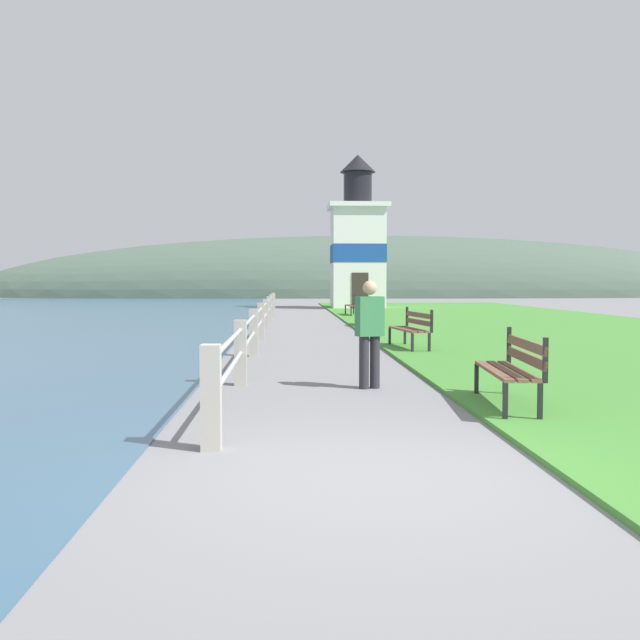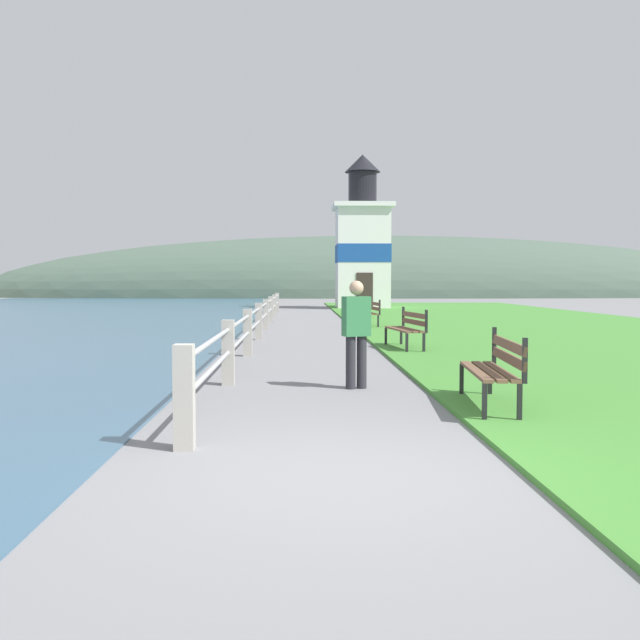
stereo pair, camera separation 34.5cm
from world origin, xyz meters
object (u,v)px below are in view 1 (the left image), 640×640
object	(u,v)px
park_bench_midway	(412,326)
park_bench_far	(369,311)
person_strolling	(370,330)
lighthouse	(358,246)
park_bench_by_lighthouse	(354,304)
park_bench_near	(513,365)

from	to	relation	value
park_bench_midway	park_bench_far	bearing A→B (deg)	-96.97
park_bench_midway	person_strolling	bearing A→B (deg)	66.72
lighthouse	person_strolling	world-z (taller)	lighthouse
park_bench_far	park_bench_by_lighthouse	distance (m)	7.40
park_bench_midway	person_strolling	world-z (taller)	person_strolling
park_bench_near	park_bench_midway	xyz separation A→B (m)	(0.09, 7.35, 0.00)
person_strolling	park_bench_far	bearing A→B (deg)	-23.83
park_bench_far	lighthouse	xyz separation A→B (m)	(1.20, 16.32, 2.98)
park_bench_near	lighthouse	bearing A→B (deg)	-87.21
park_bench_midway	lighthouse	size ratio (longest dim) A/B	0.22
lighthouse	person_strolling	bearing A→B (deg)	-95.29
park_bench_by_lighthouse	lighthouse	distance (m)	9.46
park_bench_midway	park_bench_near	bearing A→B (deg)	82.07
park_bench_near	park_bench_midway	size ratio (longest dim) A/B	0.98
park_bench_midway	park_bench_by_lighthouse	bearing A→B (deg)	-97.82
park_bench_midway	park_bench_far	world-z (taller)	same
park_bench_far	park_bench_by_lighthouse	size ratio (longest dim) A/B	0.97
park_bench_midway	lighthouse	xyz separation A→B (m)	(1.16, 24.32, 2.98)
park_bench_near	person_strolling	size ratio (longest dim) A/B	1.19
person_strolling	park_bench_midway	bearing A→B (deg)	-33.29
park_bench_near	park_bench_by_lighthouse	xyz separation A→B (m)	(0.24, 22.75, 0.00)
park_bench_midway	park_bench_by_lighthouse	distance (m)	15.40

